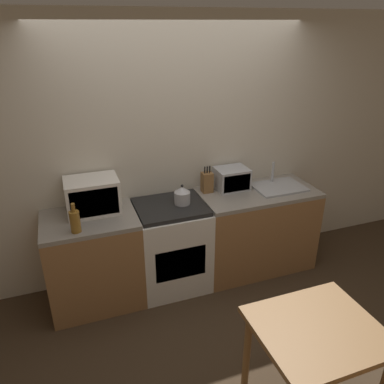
{
  "coord_description": "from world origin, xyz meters",
  "views": [
    {
      "loc": [
        -1.07,
        -2.32,
        2.48
      ],
      "look_at": [
        -0.0,
        0.63,
        1.05
      ],
      "focal_mm": 35.0,
      "sensor_mm": 36.0,
      "label": 1
    }
  ],
  "objects_px": {
    "toaster_oven": "(232,179)",
    "dining_table": "(316,341)",
    "kettle": "(182,195)",
    "bottle": "(75,221)",
    "microwave": "(93,196)",
    "stove_range": "(171,246)"
  },
  "relations": [
    {
      "from": "toaster_oven",
      "to": "dining_table",
      "type": "height_order",
      "value": "toaster_oven"
    },
    {
      "from": "kettle",
      "to": "bottle",
      "type": "height_order",
      "value": "bottle"
    },
    {
      "from": "microwave",
      "to": "bottle",
      "type": "relative_size",
      "value": 1.81
    },
    {
      "from": "microwave",
      "to": "bottle",
      "type": "distance_m",
      "value": 0.38
    },
    {
      "from": "microwave",
      "to": "dining_table",
      "type": "bearing_deg",
      "value": -57.14
    },
    {
      "from": "microwave",
      "to": "dining_table",
      "type": "height_order",
      "value": "microwave"
    },
    {
      "from": "microwave",
      "to": "toaster_oven",
      "type": "height_order",
      "value": "microwave"
    },
    {
      "from": "stove_range",
      "to": "dining_table",
      "type": "bearing_deg",
      "value": -74.59
    },
    {
      "from": "stove_range",
      "to": "toaster_oven",
      "type": "height_order",
      "value": "toaster_oven"
    },
    {
      "from": "kettle",
      "to": "bottle",
      "type": "xyz_separation_m",
      "value": [
        -0.99,
        -0.2,
        0.01
      ]
    },
    {
      "from": "dining_table",
      "to": "bottle",
      "type": "bearing_deg",
      "value": 132.47
    },
    {
      "from": "stove_range",
      "to": "bottle",
      "type": "distance_m",
      "value": 1.05
    },
    {
      "from": "stove_range",
      "to": "microwave",
      "type": "bearing_deg",
      "value": 170.31
    },
    {
      "from": "bottle",
      "to": "toaster_oven",
      "type": "relative_size",
      "value": 0.78
    },
    {
      "from": "stove_range",
      "to": "microwave",
      "type": "distance_m",
      "value": 0.93
    },
    {
      "from": "microwave",
      "to": "dining_table",
      "type": "xyz_separation_m",
      "value": [
        1.15,
        -1.78,
        -0.42
      ]
    },
    {
      "from": "bottle",
      "to": "dining_table",
      "type": "relative_size",
      "value": 0.33
    },
    {
      "from": "stove_range",
      "to": "dining_table",
      "type": "distance_m",
      "value": 1.73
    },
    {
      "from": "stove_range",
      "to": "kettle",
      "type": "relative_size",
      "value": 4.56
    },
    {
      "from": "kettle",
      "to": "microwave",
      "type": "relative_size",
      "value": 0.42
    },
    {
      "from": "stove_range",
      "to": "bottle",
      "type": "bearing_deg",
      "value": -166.66
    },
    {
      "from": "microwave",
      "to": "bottle",
      "type": "xyz_separation_m",
      "value": [
        -0.18,
        -0.33,
        -0.06
      ]
    }
  ]
}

